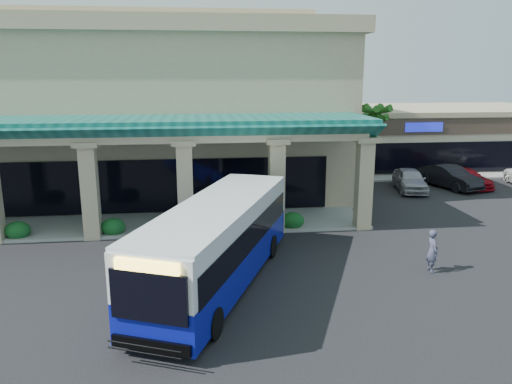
{
  "coord_description": "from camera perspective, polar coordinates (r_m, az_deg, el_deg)",
  "views": [
    {
      "loc": [
        -2.44,
        -18.69,
        7.85
      ],
      "look_at": [
        0.42,
        4.76,
        2.2
      ],
      "focal_mm": 35.0,
      "sensor_mm": 36.0,
      "label": 1
    }
  ],
  "objects": [
    {
      "name": "ground",
      "position": [
        20.42,
        0.46,
        -9.16
      ],
      "size": [
        110.0,
        110.0,
        0.0
      ],
      "primitive_type": "plane",
      "color": "black"
    },
    {
      "name": "main_building",
      "position": [
        35.2,
        -16.24,
        9.38
      ],
      "size": [
        30.8,
        14.8,
        11.35
      ],
      "primitive_type": null,
      "color": "tan",
      "rests_on": "ground"
    },
    {
      "name": "arcade",
      "position": [
        26.56,
        -18.91,
        1.87
      ],
      "size": [
        30.0,
        6.2,
        5.7
      ],
      "primitive_type": null,
      "color": "#0E5650",
      "rests_on": "ground"
    },
    {
      "name": "strip_mall",
      "position": [
        47.64,
        18.63,
        6.24
      ],
      "size": [
        22.5,
        12.5,
        4.9
      ],
      "primitive_type": null,
      "color": "beige",
      "rests_on": "ground"
    },
    {
      "name": "palm_0",
      "position": [
        31.97,
        13.19,
        4.91
      ],
      "size": [
        2.4,
        2.4,
        6.6
      ],
      "primitive_type": null,
      "color": "#1C5015",
      "rests_on": "ground"
    },
    {
      "name": "palm_1",
      "position": [
        35.15,
        13.04,
        5.01
      ],
      "size": [
        2.4,
        2.4,
        5.8
      ],
      "primitive_type": null,
      "color": "#1C5015",
      "rests_on": "ground"
    },
    {
      "name": "broadleaf_tree",
      "position": [
        39.36,
        7.79,
        5.37
      ],
      "size": [
        2.6,
        2.6,
        4.81
      ],
      "primitive_type": null,
      "color": "#104A1A",
      "rests_on": "ground"
    },
    {
      "name": "transit_bus",
      "position": [
        18.77,
        -4.31,
        -6.01
      ],
      "size": [
        6.9,
        11.64,
        3.21
      ],
      "primitive_type": null,
      "rotation": [
        0.0,
        0.0,
        -0.4
      ],
      "color": "#0B149B",
      "rests_on": "ground"
    },
    {
      "name": "pedestrian",
      "position": [
        21.4,
        19.51,
        -6.35
      ],
      "size": [
        0.43,
        0.65,
        1.77
      ],
      "primitive_type": "imported",
      "rotation": [
        0.0,
        0.0,
        1.56
      ],
      "color": "#3C3F55",
      "rests_on": "ground"
    },
    {
      "name": "car_silver",
      "position": [
        35.53,
        17.18,
        1.34
      ],
      "size": [
        2.66,
        4.77,
        1.53
      ],
      "primitive_type": "imported",
      "rotation": [
        0.0,
        0.0,
        -0.2
      ],
      "color": "#9C9BA5",
      "rests_on": "ground"
    },
    {
      "name": "car_white",
      "position": [
        37.37,
        21.24,
        1.64
      ],
      "size": [
        3.12,
        5.08,
        1.58
      ],
      "primitive_type": "imported",
      "rotation": [
        0.0,
        0.0,
        0.33
      ],
      "color": "black",
      "rests_on": "ground"
    },
    {
      "name": "car_red",
      "position": [
        38.26,
        22.81,
        1.53
      ],
      "size": [
        2.87,
        4.74,
        1.29
      ],
      "primitive_type": "imported",
      "rotation": [
        0.0,
        0.0,
        0.26
      ],
      "color": "#9A040E",
      "rests_on": "ground"
    }
  ]
}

